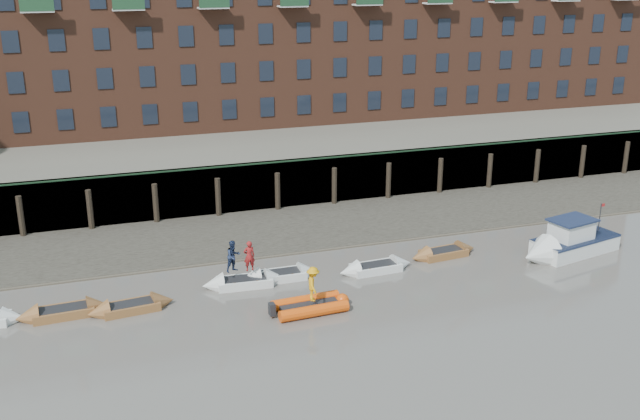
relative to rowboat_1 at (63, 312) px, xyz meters
name	(u,v)px	position (x,y,z in m)	size (l,w,h in m)	color
ground	(372,381)	(11.73, -9.89, -0.22)	(220.00, 220.00, 0.00)	#615B55
foreshore	(263,232)	(11.73, 8.11, -0.22)	(110.00, 8.00, 0.50)	#3D382F
mud_band	(277,252)	(11.73, 4.71, -0.22)	(110.00, 1.60, 0.10)	#4C4336
river_wall	(246,188)	(11.73, 12.49, 1.37)	(110.00, 1.23, 3.30)	#2D2A26
bank_terrace	(209,142)	(11.73, 26.11, 1.38)	(110.00, 28.00, 3.20)	#5E594D
apartment_terrace	(200,1)	(11.73, 27.11, 12.60)	(80.60, 15.56, 20.98)	brown
rowboat_1	(63,312)	(0.00, 0.00, 0.00)	(4.38, 1.50, 1.25)	brown
rowboat_2	(131,307)	(3.09, -0.44, -0.01)	(4.24, 1.65, 1.20)	brown
rowboat_3	(245,282)	(8.91, 0.68, 0.00)	(4.43, 1.56, 1.26)	silver
rowboat_4	(279,275)	(10.84, 0.92, 0.00)	(4.27, 1.28, 1.23)	silver
rowboat_5	(376,268)	(16.07, 0.31, -0.01)	(4.25, 1.42, 1.22)	silver
rowboat_6	(444,253)	(20.52, 1.06, -0.01)	(4.23, 1.61, 1.20)	brown
rib_tender	(313,305)	(11.38, -3.12, 0.06)	(3.78, 1.95, 0.65)	#E14B0B
motor_launch	(562,245)	(26.90, -0.97, 0.46)	(6.83, 3.53, 2.69)	silver
person_rower_a	(249,256)	(9.18, 0.62, 1.44)	(0.59, 0.39, 1.61)	maroon
person_rower_b	(233,256)	(8.39, 0.79, 1.46)	(0.81, 0.63, 1.67)	#19233F
person_rib_crew	(313,284)	(11.37, -3.23, 1.23)	(1.09, 0.63, 1.69)	orange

